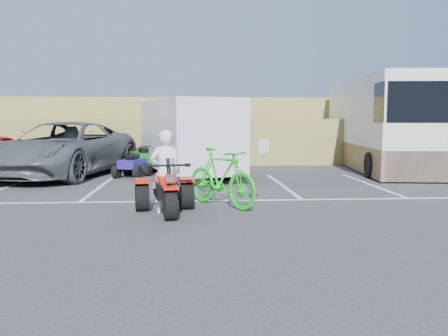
{
  "coord_description": "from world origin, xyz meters",
  "views": [
    {
      "loc": [
        -0.02,
        -8.99,
        1.99
      ],
      "look_at": [
        0.64,
        0.52,
        1.0
      ],
      "focal_mm": 38.0,
      "sensor_mm": 36.0,
      "label": 1
    }
  ],
  "objects": [
    {
      "name": "grass_embankment",
      "position": [
        0.0,
        15.48,
        1.42
      ],
      "size": [
        40.0,
        8.5,
        3.1
      ],
      "color": "olive",
      "rests_on": "ground"
    },
    {
      "name": "rider",
      "position": [
        -0.57,
        0.98,
        0.88
      ],
      "size": [
        0.7,
        0.52,
        1.77
      ],
      "primitive_type": "imported",
      "rotation": [
        0.0,
        0.0,
        3.3
      ],
      "color": "white",
      "rests_on": "ground"
    },
    {
      "name": "grey_pickup",
      "position": [
        -4.47,
        7.88,
        0.94
      ],
      "size": [
        4.65,
        7.34,
        1.89
      ],
      "primitive_type": "imported",
      "rotation": [
        0.0,
        0.0,
        -0.24
      ],
      "color": "#4E5156",
      "rests_on": "ground"
    },
    {
      "name": "red_trike_atv",
      "position": [
        -0.54,
        0.84,
        0.0
      ],
      "size": [
        1.54,
        1.9,
        1.11
      ],
      "primitive_type": null,
      "rotation": [
        0.0,
        0.0,
        0.16
      ],
      "color": "red",
      "rests_on": "ground"
    },
    {
      "name": "parking_stripes",
      "position": [
        0.87,
        4.07,
        0.0
      ],
      "size": [
        28.0,
        5.16,
        0.01
      ],
      "color": "white",
      "rests_on": "ground"
    },
    {
      "name": "cargo_trailer",
      "position": [
        -0.13,
        7.43,
        1.42
      ],
      "size": [
        3.71,
        6.02,
        2.62
      ],
      "rotation": [
        0.0,
        0.0,
        0.28
      ],
      "color": "silver",
      "rests_on": "ground"
    },
    {
      "name": "quad_atv_blue",
      "position": [
        -2.04,
        7.33,
        0.0
      ],
      "size": [
        1.31,
        1.51,
        0.83
      ],
      "primitive_type": null,
      "rotation": [
        0.0,
        0.0,
        -0.32
      ],
      "color": "navy",
      "rests_on": "ground"
    },
    {
      "name": "green_dirt_bike",
      "position": [
        0.65,
        1.64,
        0.67
      ],
      "size": [
        1.85,
        2.15,
        1.34
      ],
      "primitive_type": "imported",
      "rotation": [
        0.0,
        0.0,
        0.65
      ],
      "color": "#14BF19",
      "rests_on": "ground"
    },
    {
      "name": "rv_motorhome",
      "position": [
        7.6,
        9.78,
        1.51
      ],
      "size": [
        3.59,
        9.87,
        3.47
      ],
      "rotation": [
        0.0,
        0.0,
        -0.12
      ],
      "color": "silver",
      "rests_on": "ground"
    },
    {
      "name": "ground",
      "position": [
        0.0,
        0.0,
        0.0
      ],
      "size": [
        100.0,
        100.0,
        0.0
      ],
      "primitive_type": "plane",
      "color": "#363638",
      "rests_on": "ground"
    },
    {
      "name": "quad_atv_green",
      "position": [
        -1.73,
        8.59,
        0.0
      ],
      "size": [
        1.69,
        1.91,
        1.04
      ],
      "primitive_type": null,
      "rotation": [
        0.0,
        0.0,
        0.37
      ],
      "color": "#135718",
      "rests_on": "ground"
    }
  ]
}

